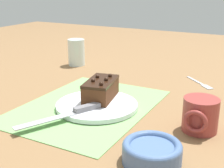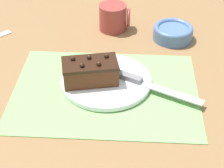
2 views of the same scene
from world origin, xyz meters
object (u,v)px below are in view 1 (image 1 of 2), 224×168
Objects in this scene: chocolate_cake at (101,89)px; drinking_glass at (76,52)px; coffee_mug at (200,115)px; serving_knife at (74,112)px; dessert_fork at (201,83)px; cake_plate at (97,105)px; small_bowl at (152,152)px.

drinking_glass is (-0.34, -0.32, 0.01)m from chocolate_cake.
coffee_mug is (0.04, 0.30, -0.00)m from chocolate_cake.
coffee_mug is (0.38, 0.61, -0.01)m from drinking_glass.
serving_knife is 1.88× the size of dessert_fork.
chocolate_cake is 0.46m from drinking_glass.
cake_plate is 1.95× the size of dessert_fork.
chocolate_cake is 1.58× the size of coffee_mug.
chocolate_cake is at bearing -132.23° from small_bowl.
cake_plate is 2.44× the size of coffee_mug.
small_bowl is (0.22, 0.25, -0.02)m from chocolate_cake.
drinking_glass reaches higher than coffee_mug.
cake_plate is 1.94× the size of small_bowl.
serving_knife is at bearing -110.47° from small_bowl.
chocolate_cake reaches higher than small_bowl.
drinking_glass is (-0.47, -0.31, 0.03)m from serving_knife.
coffee_mug is (-0.18, 0.05, 0.02)m from small_bowl.
chocolate_cake is 1.33× the size of drinking_glass.
cake_plate is at bearing 14.95° from dessert_fork.
cake_plate is 1.04× the size of serving_knife.
dessert_fork is (0.01, 0.53, -0.05)m from drinking_glass.
cake_plate is 0.30m from small_bowl.
small_bowl reaches higher than serving_knife.
coffee_mug is at bearing 89.21° from cake_plate.
drinking_glass is at bearing -46.74° from dessert_fork.
chocolate_cake reaches higher than cake_plate.
drinking_glass reaches higher than serving_knife.
coffee_mug reaches higher than small_bowl.
drinking_glass is 0.72m from coffee_mug.
serving_knife is at bearing 33.66° from drinking_glass.
dessert_fork is (-0.55, -0.03, -0.02)m from small_bowl.
serving_knife reaches higher than cake_plate.
cake_plate is at bearing -73.55° from serving_knife.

